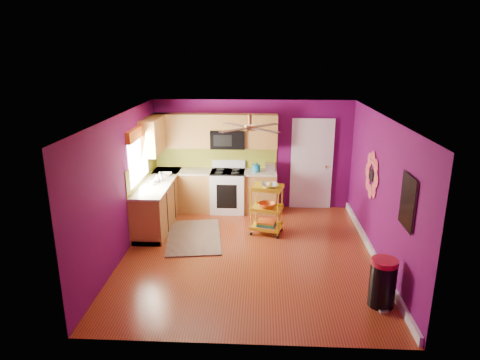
{
  "coord_description": "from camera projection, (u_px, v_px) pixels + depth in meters",
  "views": [
    {
      "loc": [
        0.19,
        -7.04,
        3.55
      ],
      "look_at": [
        -0.18,
        0.4,
        1.28
      ],
      "focal_mm": 32.0,
      "sensor_mm": 36.0,
      "label": 1
    }
  ],
  "objects": [
    {
      "name": "electric_range",
      "position": [
        228.0,
        190.0,
        9.73
      ],
      "size": [
        0.76,
        0.66,
        1.13
      ],
      "color": "white",
      "rests_on": "ground"
    },
    {
      "name": "left_window",
      "position": [
        138.0,
        147.0,
        8.38
      ],
      "size": [
        0.08,
        1.35,
        1.08
      ],
      "color": "white",
      "rests_on": "ground"
    },
    {
      "name": "ground",
      "position": [
        249.0,
        254.0,
        7.77
      ],
      "size": [
        5.0,
        5.0,
        0.0
      ],
      "primitive_type": "plane",
      "color": "maroon",
      "rests_on": "ground"
    },
    {
      "name": "upper_cabinetry",
      "position": [
        196.0,
        133.0,
        9.38
      ],
      "size": [
        2.8,
        2.3,
        1.26
      ],
      "color": "#9A662A",
      "rests_on": "ground"
    },
    {
      "name": "toaster",
      "position": [
        270.0,
        167.0,
        9.63
      ],
      "size": [
        0.22,
        0.15,
        0.18
      ],
      "primitive_type": "cube",
      "color": "beige",
      "rests_on": "lower_cabinets"
    },
    {
      "name": "shag_rug",
      "position": [
        194.0,
        237.0,
        8.45
      ],
      "size": [
        1.25,
        1.81,
        0.02
      ],
      "primitive_type": "cube",
      "rotation": [
        0.0,
        0.0,
        0.14
      ],
      "color": "black",
      "rests_on": "ground"
    },
    {
      "name": "right_wall_art",
      "position": [
        386.0,
        186.0,
        6.92
      ],
      "size": [
        0.04,
        2.74,
        1.04
      ],
      "color": "black",
      "rests_on": "ground"
    },
    {
      "name": "ceiling_fan",
      "position": [
        250.0,
        127.0,
        7.29
      ],
      "size": [
        1.01,
        1.01,
        0.26
      ],
      "color": "#BF8C3F",
      "rests_on": "ground"
    },
    {
      "name": "lower_cabinets",
      "position": [
        191.0,
        197.0,
        9.45
      ],
      "size": [
        2.81,
        2.31,
        0.94
      ],
      "color": "#9A662A",
      "rests_on": "ground"
    },
    {
      "name": "soap_bottle_a",
      "position": [
        160.0,
        177.0,
        8.83
      ],
      "size": [
        0.09,
        0.09,
        0.21
      ],
      "primitive_type": "imported",
      "color": "#EA3F72",
      "rests_on": "lower_cabinets"
    },
    {
      "name": "teal_kettle",
      "position": [
        256.0,
        168.0,
        9.54
      ],
      "size": [
        0.18,
        0.18,
        0.21
      ],
      "color": "#136C90",
      "rests_on": "lower_cabinets"
    },
    {
      "name": "counter_dish",
      "position": [
        166.0,
        174.0,
        9.25
      ],
      "size": [
        0.25,
        0.25,
        0.06
      ],
      "primitive_type": "imported",
      "color": "white",
      "rests_on": "lower_cabinets"
    },
    {
      "name": "panel_door",
      "position": [
        312.0,
        165.0,
        9.76
      ],
      "size": [
        0.95,
        0.11,
        2.15
      ],
      "color": "white",
      "rests_on": "ground"
    },
    {
      "name": "rolling_cart",
      "position": [
        267.0,
        207.0,
        8.48
      ],
      "size": [
        0.69,
        0.57,
        1.09
      ],
      "color": "yellow",
      "rests_on": "ground"
    },
    {
      "name": "trash_can",
      "position": [
        383.0,
        283.0,
        6.12
      ],
      "size": [
        0.45,
        0.46,
        0.72
      ],
      "color": "black",
      "rests_on": "ground"
    },
    {
      "name": "room_envelope",
      "position": [
        251.0,
        167.0,
        7.29
      ],
      "size": [
        4.54,
        5.04,
        2.52
      ],
      "color": "#5F0A50",
      "rests_on": "ground"
    },
    {
      "name": "soap_bottle_b",
      "position": [
        157.0,
        179.0,
        8.78
      ],
      "size": [
        0.12,
        0.12,
        0.16
      ],
      "primitive_type": "imported",
      "color": "white",
      "rests_on": "lower_cabinets"
    },
    {
      "name": "counter_cup",
      "position": [
        153.0,
        182.0,
        8.62
      ],
      "size": [
        0.13,
        0.13,
        0.1
      ],
      "primitive_type": "imported",
      "color": "white",
      "rests_on": "lower_cabinets"
    }
  ]
}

